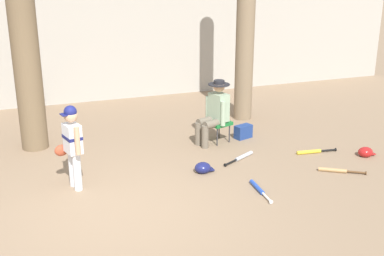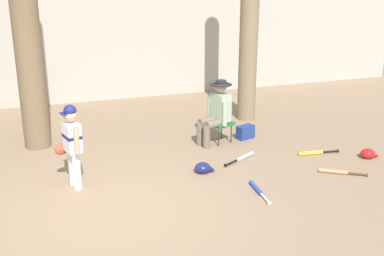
{
  "view_description": "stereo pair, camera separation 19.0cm",
  "coord_description": "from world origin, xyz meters",
  "px_view_note": "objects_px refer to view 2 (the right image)",
  "views": [
    {
      "loc": [
        -1.08,
        -6.09,
        3.32
      ],
      "look_at": [
        1.48,
        1.01,
        0.75
      ],
      "focal_mm": 46.69,
      "sensor_mm": 36.0,
      "label": 1
    },
    {
      "loc": [
        -0.9,
        -6.15,
        3.32
      ],
      "look_at": [
        1.48,
        1.01,
        0.75
      ],
      "focal_mm": 46.69,
      "sensor_mm": 36.0,
      "label": 2
    }
  ],
  "objects_px": {
    "tree_behind_spectator": "(249,28)",
    "seated_spectator": "(216,111)",
    "tree_near_player": "(26,32)",
    "bat_yellow_trainer": "(314,153)",
    "batting_helmet_navy": "(203,168)",
    "bat_blue_youth": "(258,189)",
    "batting_helmet_red": "(368,154)",
    "folding_stool": "(220,124)",
    "young_ballplayer": "(71,141)",
    "handbag_beside_stool": "(245,132)",
    "bat_aluminum_silver": "(243,158)",
    "bat_wood_tan": "(337,172)"
  },
  "relations": [
    {
      "from": "tree_behind_spectator",
      "to": "seated_spectator",
      "type": "relative_size",
      "value": 3.74
    },
    {
      "from": "tree_near_player",
      "to": "bat_yellow_trainer",
      "type": "bearing_deg",
      "value": -23.23
    },
    {
      "from": "tree_behind_spectator",
      "to": "batting_helmet_navy",
      "type": "xyz_separation_m",
      "value": [
        -1.86,
        -2.44,
        -1.87
      ]
    },
    {
      "from": "seated_spectator",
      "to": "bat_blue_youth",
      "type": "height_order",
      "value": "seated_spectator"
    },
    {
      "from": "tree_behind_spectator",
      "to": "batting_helmet_red",
      "type": "bearing_deg",
      "value": -68.34
    },
    {
      "from": "tree_behind_spectator",
      "to": "bat_blue_youth",
      "type": "distance_m",
      "value": 4.09
    },
    {
      "from": "batting_helmet_navy",
      "to": "batting_helmet_red",
      "type": "bearing_deg",
      "value": -6.1
    },
    {
      "from": "folding_stool",
      "to": "bat_blue_youth",
      "type": "relative_size",
      "value": 0.68
    },
    {
      "from": "tree_near_player",
      "to": "young_ballplayer",
      "type": "bearing_deg",
      "value": -76.64
    },
    {
      "from": "folding_stool",
      "to": "batting_helmet_red",
      "type": "distance_m",
      "value": 2.69
    },
    {
      "from": "handbag_beside_stool",
      "to": "bat_aluminum_silver",
      "type": "relative_size",
      "value": 0.48
    },
    {
      "from": "bat_wood_tan",
      "to": "batting_helmet_red",
      "type": "height_order",
      "value": "batting_helmet_red"
    },
    {
      "from": "bat_wood_tan",
      "to": "batting_helmet_red",
      "type": "xyz_separation_m",
      "value": [
        0.9,
        0.42,
        0.04
      ]
    },
    {
      "from": "tree_near_player",
      "to": "batting_helmet_navy",
      "type": "bearing_deg",
      "value": -40.14
    },
    {
      "from": "bat_yellow_trainer",
      "to": "batting_helmet_navy",
      "type": "height_order",
      "value": "batting_helmet_navy"
    },
    {
      "from": "tree_behind_spectator",
      "to": "bat_wood_tan",
      "type": "relative_size",
      "value": 6.7
    },
    {
      "from": "bat_aluminum_silver",
      "to": "bat_yellow_trainer",
      "type": "height_order",
      "value": "same"
    },
    {
      "from": "bat_yellow_trainer",
      "to": "bat_blue_youth",
      "type": "bearing_deg",
      "value": -146.99
    },
    {
      "from": "folding_stool",
      "to": "bat_aluminum_silver",
      "type": "relative_size",
      "value": 0.71
    },
    {
      "from": "seated_spectator",
      "to": "bat_yellow_trainer",
      "type": "relative_size",
      "value": 1.58
    },
    {
      "from": "bat_yellow_trainer",
      "to": "batting_helmet_navy",
      "type": "xyz_separation_m",
      "value": [
        -2.14,
        -0.12,
        0.05
      ]
    },
    {
      "from": "tree_behind_spectator",
      "to": "bat_yellow_trainer",
      "type": "relative_size",
      "value": 5.9
    },
    {
      "from": "bat_wood_tan",
      "to": "bat_aluminum_silver",
      "type": "relative_size",
      "value": 0.95
    },
    {
      "from": "bat_aluminum_silver",
      "to": "young_ballplayer",
      "type": "bearing_deg",
      "value": -176.44
    },
    {
      "from": "seated_spectator",
      "to": "bat_yellow_trainer",
      "type": "bearing_deg",
      "value": -37.17
    },
    {
      "from": "bat_yellow_trainer",
      "to": "bat_blue_youth",
      "type": "height_order",
      "value": "same"
    },
    {
      "from": "handbag_beside_stool",
      "to": "bat_yellow_trainer",
      "type": "bearing_deg",
      "value": -54.72
    },
    {
      "from": "bat_blue_youth",
      "to": "bat_aluminum_silver",
      "type": "bearing_deg",
      "value": 76.25
    },
    {
      "from": "bat_wood_tan",
      "to": "bat_blue_youth",
      "type": "distance_m",
      "value": 1.52
    },
    {
      "from": "tree_near_player",
      "to": "young_ballplayer",
      "type": "xyz_separation_m",
      "value": [
        0.47,
        -1.98,
        -1.37
      ]
    },
    {
      "from": "batting_helmet_red",
      "to": "young_ballplayer",
      "type": "bearing_deg",
      "value": 174.86
    },
    {
      "from": "bat_yellow_trainer",
      "to": "batting_helmet_navy",
      "type": "distance_m",
      "value": 2.15
    },
    {
      "from": "tree_behind_spectator",
      "to": "seated_spectator",
      "type": "height_order",
      "value": "tree_behind_spectator"
    },
    {
      "from": "young_ballplayer",
      "to": "batting_helmet_navy",
      "type": "relative_size",
      "value": 4.08
    },
    {
      "from": "tree_behind_spectator",
      "to": "seated_spectator",
      "type": "bearing_deg",
      "value": -133.68
    },
    {
      "from": "tree_near_player",
      "to": "tree_behind_spectator",
      "type": "distance_m",
      "value": 4.39
    },
    {
      "from": "tree_near_player",
      "to": "bat_wood_tan",
      "type": "xyz_separation_m",
      "value": [
        4.56,
        -2.85,
        -2.08
      ]
    },
    {
      "from": "folding_stool",
      "to": "bat_wood_tan",
      "type": "relative_size",
      "value": 0.75
    },
    {
      "from": "batting_helmet_red",
      "to": "bat_aluminum_silver",
      "type": "bearing_deg",
      "value": 163.42
    },
    {
      "from": "seated_spectator",
      "to": "bat_aluminum_silver",
      "type": "xyz_separation_m",
      "value": [
        0.15,
        -0.9,
        -0.61
      ]
    },
    {
      "from": "seated_spectator",
      "to": "batting_helmet_navy",
      "type": "bearing_deg",
      "value": -119.72
    },
    {
      "from": "seated_spectator",
      "to": "handbag_beside_stool",
      "type": "height_order",
      "value": "seated_spectator"
    },
    {
      "from": "bat_blue_youth",
      "to": "young_ballplayer",
      "type": "bearing_deg",
      "value": 157.83
    },
    {
      "from": "tree_near_player",
      "to": "batting_helmet_red",
      "type": "bearing_deg",
      "value": -23.98
    },
    {
      "from": "seated_spectator",
      "to": "batting_helmet_red",
      "type": "height_order",
      "value": "seated_spectator"
    },
    {
      "from": "bat_aluminum_silver",
      "to": "bat_blue_youth",
      "type": "height_order",
      "value": "same"
    },
    {
      "from": "bat_yellow_trainer",
      "to": "bat_blue_youth",
      "type": "distance_m",
      "value": 1.91
    },
    {
      "from": "tree_behind_spectator",
      "to": "young_ballplayer",
      "type": "relative_size",
      "value": 3.44
    },
    {
      "from": "bat_wood_tan",
      "to": "bat_aluminum_silver",
      "type": "bearing_deg",
      "value": 139.04
    },
    {
      "from": "handbag_beside_stool",
      "to": "tree_near_player",
      "type": "bearing_deg",
      "value": 167.61
    }
  ]
}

